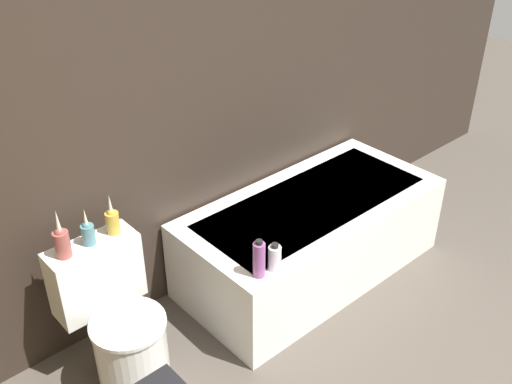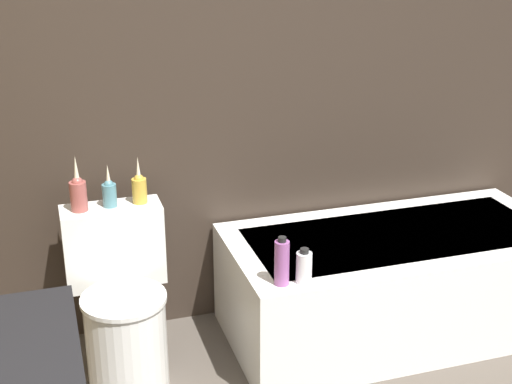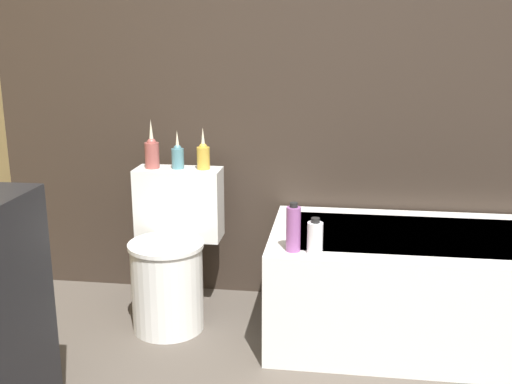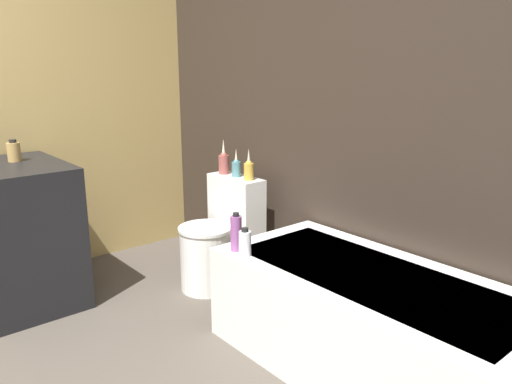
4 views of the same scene
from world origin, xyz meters
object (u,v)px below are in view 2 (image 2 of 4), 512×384
vase_silver (109,192)px  vase_bronze (139,187)px  bathtub (394,282)px  vase_gold (78,192)px  shampoo_bottle_tall (282,262)px  shampoo_bottle_short (304,267)px  toilet (122,307)px

vase_silver → vase_bronze: size_ratio=0.91×
bathtub → vase_gold: bearing=172.7°
shampoo_bottle_tall → vase_silver: bearing=141.9°
bathtub → shampoo_bottle_short: shampoo_bottle_short is taller
bathtub → shampoo_bottle_short: size_ratio=10.54×
shampoo_bottle_tall → vase_gold: bearing=147.5°
toilet → shampoo_bottle_short: toilet is taller
bathtub → shampoo_bottle_tall: 0.83m
vase_silver → shampoo_bottle_short: vase_silver is taller
vase_silver → shampoo_bottle_short: (0.71, -0.50, -0.23)m
toilet → vase_bronze: (0.13, 0.18, 0.47)m
vase_gold → shampoo_bottle_tall: size_ratio=1.17×
toilet → vase_bronze: 0.52m
vase_silver → shampoo_bottle_short: size_ratio=1.26×
vase_gold → vase_silver: size_ratio=1.28×
toilet → bathtub: bearing=-0.8°
toilet → vase_silver: size_ratio=3.86×
toilet → shampoo_bottle_short: (0.71, -0.33, 0.24)m
shampoo_bottle_short → bathtub: bearing=27.3°
toilet → vase_gold: (-0.13, 0.17, 0.49)m
vase_gold → vase_bronze: vase_gold is taller
vase_bronze → shampoo_bottle_short: bearing=-40.9°
vase_silver → shampoo_bottle_tall: (0.62, -0.49, -0.20)m
bathtub → vase_bronze: 1.32m
toilet → vase_bronze: size_ratio=3.51×
vase_silver → vase_bronze: (0.13, 0.00, 0.01)m
bathtub → toilet: size_ratio=2.17×
toilet → shampoo_bottle_short: size_ratio=4.85×
vase_gold → shampoo_bottle_short: bearing=-30.3°
vase_silver → shampoo_bottle_short: 0.90m
shampoo_bottle_tall → shampoo_bottle_short: shampoo_bottle_tall is taller
vase_silver → shampoo_bottle_tall: bearing=-38.1°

